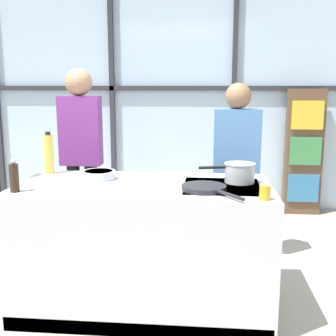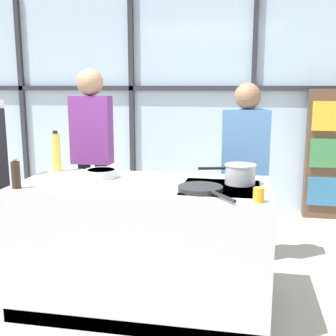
# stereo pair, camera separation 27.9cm
# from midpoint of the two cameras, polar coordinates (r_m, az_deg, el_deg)

# --- Properties ---
(ground_plane) EXTENTS (18.00, 18.00, 0.00)m
(ground_plane) POSITION_cam_midpoint_polar(r_m,az_deg,el_deg) (3.25, -0.72, -17.79)
(ground_plane) COLOR #BCB29E
(back_window_wall) EXTENTS (6.40, 0.10, 2.80)m
(back_window_wall) POSITION_cam_midpoint_polar(r_m,az_deg,el_deg) (5.41, 4.67, 9.28)
(back_window_wall) COLOR silver
(back_window_wall) RESTS_ON ground_plane
(bookshelf) EXTENTS (0.44, 0.19, 1.54)m
(bookshelf) POSITION_cam_midpoint_polar(r_m,az_deg,el_deg) (5.36, 21.91, 1.69)
(bookshelf) COLOR brown
(bookshelf) RESTS_ON ground_plane
(demo_island) EXTENTS (1.77, 0.86, 0.90)m
(demo_island) POSITION_cam_midpoint_polar(r_m,az_deg,el_deg) (3.06, -0.72, -10.43)
(demo_island) COLOR silver
(demo_island) RESTS_ON ground_plane
(spectator_far_left) EXTENTS (0.37, 0.24, 1.72)m
(spectator_far_left) POSITION_cam_midpoint_polar(r_m,az_deg,el_deg) (3.93, -8.27, 2.86)
(spectator_far_left) COLOR black
(spectator_far_left) RESTS_ON ground_plane
(spectator_center_left) EXTENTS (0.40, 0.22, 1.60)m
(spectator_center_left) POSITION_cam_midpoint_polar(r_m,az_deg,el_deg) (3.74, 12.53, 0.70)
(spectator_center_left) COLOR #232838
(spectator_center_left) RESTS_ON ground_plane
(frying_pan) EXTENTS (0.39, 0.46, 0.04)m
(frying_pan) POSITION_cam_midpoint_polar(r_m,az_deg,el_deg) (2.74, 7.42, -2.81)
(frying_pan) COLOR #232326
(frying_pan) RESTS_ON demo_island
(saucepan) EXTENTS (0.40, 0.22, 0.14)m
(saucepan) POSITION_cam_midpoint_polar(r_m,az_deg,el_deg) (2.98, 12.38, -0.78)
(saucepan) COLOR silver
(saucepan) RESTS_ON demo_island
(white_plate) EXTENTS (0.23, 0.23, 0.01)m
(white_plate) POSITION_cam_midpoint_polar(r_m,az_deg,el_deg) (2.99, -9.18, -1.94)
(white_plate) COLOR white
(white_plate) RESTS_ON demo_island
(mixing_bowl) EXTENTS (0.25, 0.25, 0.06)m
(mixing_bowl) POSITION_cam_midpoint_polar(r_m,az_deg,el_deg) (3.14, -6.53, -0.72)
(mixing_bowl) COLOR silver
(mixing_bowl) RESTS_ON demo_island
(oil_bottle) EXTENTS (0.07, 0.07, 0.33)m
(oil_bottle) POSITION_cam_midpoint_polar(r_m,az_deg,el_deg) (3.43, -12.69, 2.11)
(oil_bottle) COLOR #E0CC4C
(oil_bottle) RESTS_ON demo_island
(pepper_grinder) EXTENTS (0.06, 0.06, 0.22)m
(pepper_grinder) POSITION_cam_midpoint_polar(r_m,az_deg,el_deg) (2.91, -17.38, -0.80)
(pepper_grinder) COLOR #332319
(pepper_grinder) RESTS_ON demo_island
(juice_glass_near) EXTENTS (0.07, 0.07, 0.09)m
(juice_glass_near) POSITION_cam_midpoint_polar(r_m,az_deg,el_deg) (2.55, 15.27, -3.58)
(juice_glass_near) COLOR orange
(juice_glass_near) RESTS_ON demo_island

